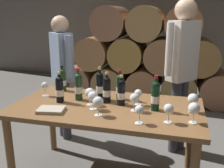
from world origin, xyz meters
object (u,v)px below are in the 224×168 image
object	(u,v)px
wine_bottle_2	(63,80)
wine_glass_8	(90,93)
tasting_notebook	(51,110)
wine_glass_5	(45,86)
wine_glass_6	(134,99)
wine_glass_7	(194,109)
sommelier_presenting	(182,63)
wine_bottle_5	(100,85)
wine_glass_3	(93,97)
wine_bottle_1	(60,89)
wine_bottle_4	(155,95)
wine_glass_0	(139,111)
wine_glass_1	(98,102)
wine_bottle_3	(121,92)
wine_bottle_6	(107,89)
taster_seated_left	(62,68)
dining_table	(106,115)
wine_glass_2	(193,99)
wine_bottle_0	(79,86)
wine_glass_9	(169,109)
wine_bottle_7	(120,86)
wine_glass_4	(138,94)

from	to	relation	value
wine_bottle_2	wine_glass_8	bearing A→B (deg)	-39.08
tasting_notebook	wine_glass_8	bearing A→B (deg)	32.57
wine_glass_5	wine_glass_6	bearing A→B (deg)	-10.73
wine_glass_7	sommelier_presenting	size ratio (longest dim) A/B	0.10
wine_bottle_5	wine_glass_3	world-z (taller)	wine_bottle_5
wine_bottle_1	wine_bottle_4	world-z (taller)	wine_bottle_4
wine_glass_7	tasting_notebook	distance (m)	1.16
wine_glass_0	wine_glass_5	world-z (taller)	same
wine_bottle_5	wine_glass_7	bearing A→B (deg)	-22.71
wine_bottle_1	wine_glass_1	world-z (taller)	wine_bottle_1
wine_glass_8	sommelier_presenting	bearing A→B (deg)	44.24
wine_glass_6	wine_bottle_3	bearing A→B (deg)	139.71
wine_bottle_6	taster_seated_left	size ratio (longest dim) A/B	0.19
wine_glass_3	wine_glass_0	bearing A→B (deg)	-24.05
taster_seated_left	wine_glass_0	bearing A→B (deg)	-42.68
wine_bottle_3	wine_glass_5	xyz separation A→B (m)	(-0.80, 0.06, -0.02)
wine_bottle_2	dining_table	bearing A→B (deg)	-29.85
wine_bottle_2	wine_glass_5	world-z (taller)	wine_bottle_2
tasting_notebook	wine_glass_2	bearing A→B (deg)	4.72
wine_bottle_3	wine_glass_7	distance (m)	0.67
wine_bottle_2	wine_glass_3	world-z (taller)	wine_bottle_2
dining_table	wine_glass_3	distance (m)	0.25
wine_bottle_0	wine_bottle_6	size ratio (longest dim) A/B	1.07
wine_glass_9	tasting_notebook	xyz separation A→B (m)	(-0.97, -0.02, -0.09)
wine_glass_7	wine_bottle_4	bearing A→B (deg)	147.23
wine_bottle_7	wine_glass_5	bearing A→B (deg)	-172.62
sommelier_presenting	wine_glass_7	bearing A→B (deg)	-83.76
tasting_notebook	sommelier_presenting	distance (m)	1.48
wine_glass_6	sommelier_presenting	xyz separation A→B (m)	(0.37, 0.81, 0.17)
wine_glass_0	wine_glass_2	world-z (taller)	wine_glass_2
wine_bottle_7	wine_bottle_3	bearing A→B (deg)	-72.67
wine_bottle_6	wine_glass_6	xyz separation A→B (m)	(0.29, -0.15, -0.02)
wine_glass_4	wine_glass_5	distance (m)	0.95
dining_table	wine_glass_5	distance (m)	0.71
wine_bottle_4	wine_glass_7	bearing A→B (deg)	-32.77
sommelier_presenting	wine_bottle_0	bearing A→B (deg)	-145.16
wine_glass_4	wine_glass_5	world-z (taller)	wine_glass_4
wine_glass_9	tasting_notebook	world-z (taller)	wine_glass_9
wine_bottle_0	wine_glass_5	distance (m)	0.37
wine_bottle_7	wine_glass_2	xyz separation A→B (m)	(0.67, -0.18, -0.01)
wine_glass_0	wine_bottle_7	bearing A→B (deg)	117.50
wine_bottle_4	tasting_notebook	xyz separation A→B (m)	(-0.85, -0.26, -0.12)
wine_bottle_0	wine_glass_2	distance (m)	1.05
wine_bottle_1	wine_bottle_6	size ratio (longest dim) A/B	1.00
taster_seated_left	tasting_notebook	bearing A→B (deg)	-70.14
wine_bottle_1	wine_bottle_3	xyz separation A→B (m)	(0.57, 0.07, -0.00)
wine_bottle_1	wine_glass_6	world-z (taller)	wine_bottle_1
wine_glass_9	wine_glass_0	bearing A→B (deg)	-161.18
wine_bottle_7	tasting_notebook	size ratio (longest dim) A/B	1.33
wine_glass_4	sommelier_presenting	size ratio (longest dim) A/B	0.09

